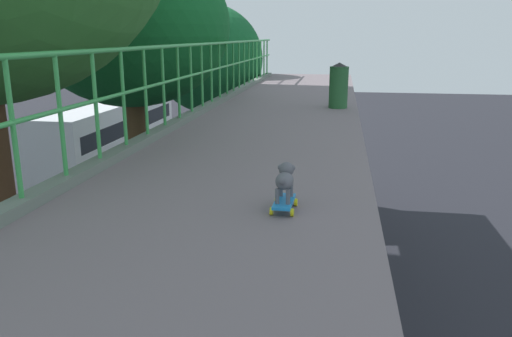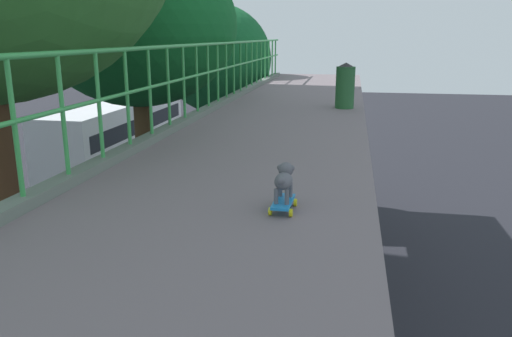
{
  "view_description": "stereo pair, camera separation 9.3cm",
  "coord_description": "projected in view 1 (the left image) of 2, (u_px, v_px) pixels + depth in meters",
  "views": [
    {
      "loc": [
        2.35,
        -0.79,
        6.45
      ],
      "look_at": [
        1.63,
        3.53,
        5.3
      ],
      "focal_mm": 35.57,
      "sensor_mm": 36.0,
      "label": 1
    },
    {
      "loc": [
        2.44,
        -0.77,
        6.45
      ],
      "look_at": [
        1.63,
        3.53,
        5.3
      ],
      "focal_mm": 35.57,
      "sensor_mm": 36.0,
      "label": 2
    }
  ],
  "objects": [
    {
      "name": "roadside_tree_farthest",
      "position": [
        208.0,
        61.0,
        18.12
      ],
      "size": [
        3.9,
        3.9,
        7.55
      ],
      "color": "brown",
      "rests_on": "ground"
    },
    {
      "name": "litter_bin",
      "position": [
        339.0,
        85.0,
        10.12
      ],
      "size": [
        0.38,
        0.38,
        0.9
      ],
      "color": "#275F31",
      "rests_on": "overpass_deck"
    },
    {
      "name": "city_bus",
      "position": [
        110.0,
        133.0,
        24.2
      ],
      "size": [
        2.62,
        11.04,
        3.4
      ],
      "color": "white",
      "rests_on": "ground"
    },
    {
      "name": "toy_skateboard",
      "position": [
        284.0,
        203.0,
        4.23
      ],
      "size": [
        0.2,
        0.41,
        0.09
      ],
      "color": "#1F85D4",
      "rests_on": "overpass_deck"
    },
    {
      "name": "small_dog",
      "position": [
        285.0,
        178.0,
        4.21
      ],
      "size": [
        0.16,
        0.38,
        0.3
      ],
      "color": "#585961",
      "rests_on": "toy_skateboard"
    },
    {
      "name": "roadside_tree_far",
      "position": [
        130.0,
        28.0,
        11.72
      ],
      "size": [
        4.62,
        4.62,
        8.55
      ],
      "color": "#503A21",
      "rests_on": "ground"
    },
    {
      "name": "car_white_fifth",
      "position": [
        61.0,
        259.0,
        13.5
      ],
      "size": [
        2.01,
        3.89,
        1.39
      ],
      "color": "silver",
      "rests_on": "ground"
    }
  ]
}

